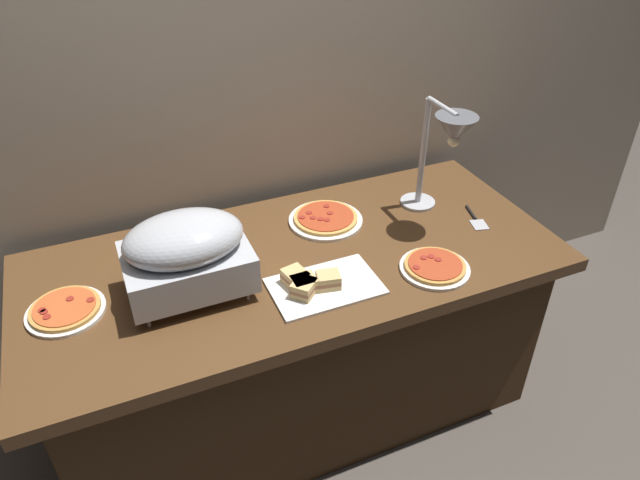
# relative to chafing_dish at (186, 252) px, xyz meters

# --- Properties ---
(ground_plane) EXTENTS (8.00, 8.00, 0.00)m
(ground_plane) POSITION_rel_chafing_dish_xyz_m (0.38, 0.04, -0.92)
(ground_plane) COLOR #4C443D
(back_wall) EXTENTS (4.40, 0.04, 2.40)m
(back_wall) POSITION_rel_chafing_dish_xyz_m (0.38, 0.54, 0.28)
(back_wall) COLOR tan
(back_wall) RESTS_ON ground_plane
(buffet_table) EXTENTS (1.90, 0.84, 0.76)m
(buffet_table) POSITION_rel_chafing_dish_xyz_m (0.38, 0.04, -0.53)
(buffet_table) COLOR brown
(buffet_table) RESTS_ON ground_plane
(chafing_dish) EXTENTS (0.39, 0.28, 0.28)m
(chafing_dish) POSITION_rel_chafing_dish_xyz_m (0.00, 0.00, 0.00)
(chafing_dish) COLOR #B7BABF
(chafing_dish) RESTS_ON buffet_table
(heat_lamp) EXTENTS (0.15, 0.32, 0.45)m
(heat_lamp) POSITION_rel_chafing_dish_xyz_m (0.97, 0.04, 0.19)
(heat_lamp) COLOR #B7BABF
(heat_lamp) RESTS_ON buffet_table
(pizza_plate_front) EXTENTS (0.29, 0.29, 0.03)m
(pizza_plate_front) POSITION_rel_chafing_dish_xyz_m (0.57, 0.21, -0.15)
(pizza_plate_front) COLOR white
(pizza_plate_front) RESTS_ON buffet_table
(pizza_plate_center) EXTENTS (0.24, 0.24, 0.03)m
(pizza_plate_center) POSITION_rel_chafing_dish_xyz_m (0.79, -0.22, -0.15)
(pizza_plate_center) COLOR white
(pizza_plate_center) RESTS_ON buffet_table
(pizza_plate_raised_stand) EXTENTS (0.24, 0.24, 0.03)m
(pizza_plate_raised_stand) POSITION_rel_chafing_dish_xyz_m (-0.39, 0.05, -0.14)
(pizza_plate_raised_stand) COLOR white
(pizza_plate_raised_stand) RESTS_ON buffet_table
(sandwich_platter) EXTENTS (0.36, 0.23, 0.06)m
(sandwich_platter) POSITION_rel_chafing_dish_xyz_m (0.38, -0.15, -0.14)
(sandwich_platter) COLOR white
(sandwich_platter) RESTS_ON buffet_table
(sauce_cup_near) EXTENTS (0.06, 0.06, 0.03)m
(sauce_cup_near) POSITION_rel_chafing_dish_xyz_m (-0.12, 0.26, -0.14)
(sauce_cup_near) COLOR black
(sauce_cup_near) RESTS_ON buffet_table
(serving_spatula) EXTENTS (0.08, 0.17, 0.01)m
(serving_spatula) POSITION_rel_chafing_dish_xyz_m (1.11, -0.01, -0.15)
(serving_spatula) COLOR #B7BABF
(serving_spatula) RESTS_ON buffet_table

